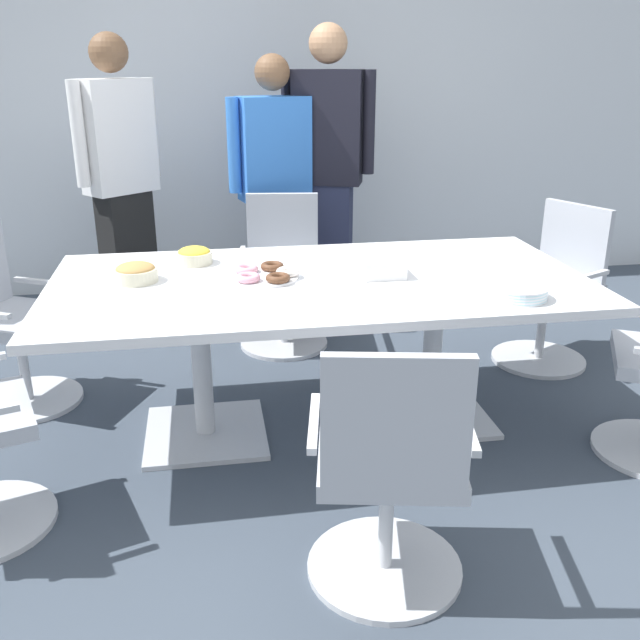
{
  "coord_description": "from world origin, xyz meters",
  "views": [
    {
      "loc": [
        -0.5,
        -2.97,
        1.68
      ],
      "look_at": [
        0.0,
        0.0,
        0.55
      ],
      "focal_mm": 39.23,
      "sensor_mm": 36.0,
      "label": 1
    }
  ],
  "objects": [
    {
      "name": "office_chair_3",
      "position": [
        -0.05,
        1.1,
        0.41
      ],
      "size": [
        0.6,
        0.6,
        0.91
      ],
      "rotation": [
        0.0,
        0.0,
        -3.27
      ],
      "color": "silver",
      "rests_on": "ground"
    },
    {
      "name": "office_chair_0",
      "position": [
        0.04,
        -1.1,
        0.41
      ],
      "size": [
        0.63,
        0.63,
        0.91
      ],
      "rotation": [
        0.0,
        0.0,
        -0.2
      ],
      "color": "silver",
      "rests_on": "ground"
    },
    {
      "name": "office_chair_4",
      "position": [
        -1.5,
        0.52,
        0.41
      ],
      "size": [
        0.72,
        0.72,
        0.91
      ],
      "rotation": [
        0.0,
        0.0,
        -2.03
      ],
      "color": "silver",
      "rests_on": "ground"
    },
    {
      "name": "back_wall",
      "position": [
        0.0,
        2.4,
        1.4
      ],
      "size": [
        8.0,
        0.1,
        2.8
      ],
      "primitive_type": "cube",
      "color": "silver",
      "rests_on": "ground"
    },
    {
      "name": "person_standing_2",
      "position": [
        0.32,
        1.61,
        1.0
      ],
      "size": [
        0.6,
        0.35,
        1.89
      ],
      "rotation": [
        0.0,
        0.0,
        -3.48
      ],
      "color": "#232842",
      "rests_on": "ground"
    },
    {
      "name": "donut_platter",
      "position": [
        -0.24,
        0.04,
        0.77
      ],
      "size": [
        0.31,
        0.3,
        0.04
      ],
      "color": "white",
      "rests_on": "conference_table"
    },
    {
      "name": "person_standing_0",
      "position": [
        -1.01,
        1.67,
        0.96
      ],
      "size": [
        0.52,
        0.45,
        1.83
      ],
      "rotation": [
        0.0,
        0.0,
        -2.44
      ],
      "color": "black",
      "rests_on": "ground"
    },
    {
      "name": "napkin_pile",
      "position": [
        0.28,
        0.0,
        0.79
      ],
      "size": [
        0.19,
        0.19,
        0.08
      ],
      "primitive_type": "cube",
      "color": "white",
      "rests_on": "conference_table"
    },
    {
      "name": "conference_table",
      "position": [
        0.0,
        0.0,
        0.63
      ],
      "size": [
        2.4,
        1.2,
        0.75
      ],
      "color": "white",
      "rests_on": "ground"
    },
    {
      "name": "plate_stack",
      "position": [
        0.76,
        -0.41,
        0.78
      ],
      "size": [
        0.24,
        0.24,
        0.05
      ],
      "color": "white",
      "rests_on": "conference_table"
    },
    {
      "name": "snack_bowl_chips_yellow",
      "position": [
        -0.56,
        0.34,
        0.79
      ],
      "size": [
        0.17,
        0.17,
        0.08
      ],
      "color": "beige",
      "rests_on": "conference_table"
    },
    {
      "name": "office_chair_2",
      "position": [
        1.45,
        0.58,
        0.41
      ],
      "size": [
        0.72,
        0.72,
        0.91
      ],
      "rotation": [
        0.0,
        0.0,
        -4.27
      ],
      "color": "silver",
      "rests_on": "ground"
    },
    {
      "name": "ground_plane",
      "position": [
        0.0,
        0.0,
        -0.01
      ],
      "size": [
        10.0,
        10.0,
        0.01
      ],
      "primitive_type": "cube",
      "color": "#3D4754"
    },
    {
      "name": "snack_bowl_cookies",
      "position": [
        -0.81,
        0.09,
        0.79
      ],
      "size": [
        0.19,
        0.19,
        0.09
      ],
      "color": "beige",
      "rests_on": "conference_table"
    },
    {
      "name": "person_standing_1",
      "position": [
        -0.03,
        1.57,
        0.89
      ],
      "size": [
        0.61,
        0.32,
        1.71
      ],
      "rotation": [
        0.0,
        0.0,
        -2.9
      ],
      "color": "brown",
      "rests_on": "ground"
    }
  ]
}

